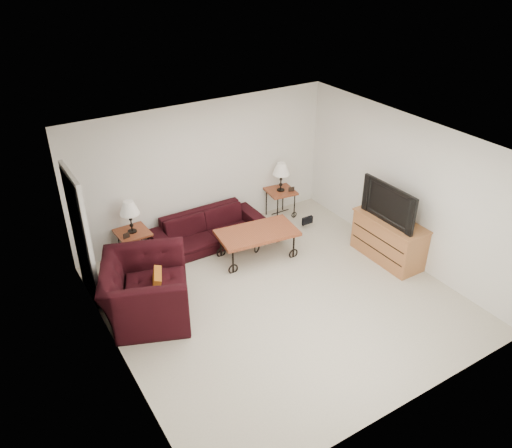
{
  "coord_description": "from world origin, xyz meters",
  "views": [
    {
      "loc": [
        -3.63,
        -5.19,
        4.98
      ],
      "look_at": [
        0.0,
        0.7,
        1.0
      ],
      "focal_mm": 35.76,
      "sensor_mm": 36.0,
      "label": 1
    }
  ],
  "objects": [
    {
      "name": "wall_back",
      "position": [
        0.0,
        2.5,
        1.25
      ],
      "size": [
        5.0,
        0.02,
        2.5
      ],
      "primitive_type": "cube",
      "color": "white",
      "rests_on": "ground"
    },
    {
      "name": "tv_stand",
      "position": [
        2.23,
        -0.03,
        0.39
      ],
      "size": [
        0.54,
        1.29,
        0.77
      ],
      "primitive_type": "cube",
      "color": "#AD7140",
      "rests_on": "ground"
    },
    {
      "name": "photo_frame_left",
      "position": [
        -1.68,
        2.05,
        0.63
      ],
      "size": [
        0.12,
        0.04,
        0.1
      ],
      "primitive_type": "cube",
      "rotation": [
        0.0,
        0.0,
        0.21
      ],
      "color": "black",
      "rests_on": "side_table_left"
    },
    {
      "name": "throw_pillow",
      "position": [
        -1.72,
        0.67,
        0.52
      ],
      "size": [
        0.25,
        0.41,
        0.4
      ],
      "primitive_type": "cube",
      "rotation": [
        0.0,
        0.0,
        1.19
      ],
      "color": "#B26516",
      "rests_on": "armchair"
    },
    {
      "name": "side_table_left",
      "position": [
        -1.53,
        2.2,
        0.29
      ],
      "size": [
        0.55,
        0.55,
        0.58
      ],
      "primitive_type": "cube",
      "rotation": [
        0.0,
        0.0,
        0.04
      ],
      "color": "brown",
      "rests_on": "ground"
    },
    {
      "name": "wall_right",
      "position": [
        2.5,
        0.0,
        1.25
      ],
      "size": [
        0.02,
        5.0,
        2.5
      ],
      "primitive_type": "cube",
      "color": "white",
      "rests_on": "ground"
    },
    {
      "name": "coffee_table",
      "position": [
        0.33,
        1.2,
        0.25
      ],
      "size": [
        1.44,
        0.9,
        0.51
      ],
      "primitive_type": "cube",
      "rotation": [
        0.0,
        0.0,
        -0.12
      ],
      "color": "brown",
      "rests_on": "ground"
    },
    {
      "name": "lamp_right",
      "position": [
        1.49,
        2.2,
        0.87
      ],
      "size": [
        0.37,
        0.37,
        0.58
      ],
      "primitive_type": null,
      "rotation": [
        0.0,
        0.0,
        -0.13
      ],
      "color": "black",
      "rests_on": "side_table_right"
    },
    {
      "name": "side_table_right",
      "position": [
        1.49,
        2.2,
        0.29
      ],
      "size": [
        0.59,
        0.59,
        0.58
      ],
      "primitive_type": "cube",
      "rotation": [
        0.0,
        0.0,
        -0.13
      ],
      "color": "brown",
      "rests_on": "ground"
    },
    {
      "name": "ceiling",
      "position": [
        0.0,
        0.0,
        2.5
      ],
      "size": [
        5.0,
        5.0,
        0.0
      ],
      "primitive_type": "plane",
      "color": "white",
      "rests_on": "wall_back"
    },
    {
      "name": "photo_frame_right",
      "position": [
        1.64,
        2.05,
        0.62
      ],
      "size": [
        0.11,
        0.05,
        0.1
      ],
      "primitive_type": "cube",
      "rotation": [
        0.0,
        0.0,
        -0.34
      ],
      "color": "black",
      "rests_on": "side_table_right"
    },
    {
      "name": "backpack",
      "position": [
        1.66,
        1.63,
        0.22
      ],
      "size": [
        0.42,
        0.37,
        0.44
      ],
      "primitive_type": "ellipsoid",
      "rotation": [
        0.0,
        0.0,
        0.38
      ],
      "color": "black",
      "rests_on": "ground"
    },
    {
      "name": "wall_front",
      "position": [
        0.0,
        -2.5,
        1.25
      ],
      "size": [
        5.0,
        0.02,
        2.5
      ],
      "primitive_type": "cube",
      "color": "white",
      "rests_on": "ground"
    },
    {
      "name": "wall_left",
      "position": [
        -2.5,
        0.0,
        1.25
      ],
      "size": [
        0.02,
        5.0,
        2.5
      ],
      "primitive_type": "cube",
      "color": "white",
      "rests_on": "ground"
    },
    {
      "name": "armchair",
      "position": [
        -1.88,
        0.72,
        0.45
      ],
      "size": [
        1.63,
        1.72,
        0.89
      ],
      "primitive_type": "imported",
      "rotation": [
        0.0,
        0.0,
        1.19
      ],
      "color": "black",
      "rests_on": "ground"
    },
    {
      "name": "lamp_left",
      "position": [
        -1.53,
        2.2,
        0.87
      ],
      "size": [
        0.34,
        0.34,
        0.58
      ],
      "primitive_type": null,
      "rotation": [
        0.0,
        0.0,
        0.04
      ],
      "color": "black",
      "rests_on": "side_table_left"
    },
    {
      "name": "sofa",
      "position": [
        -0.2,
        2.02,
        0.3
      ],
      "size": [
        2.05,
        0.8,
        0.6
      ],
      "primitive_type": "imported",
      "color": "black",
      "rests_on": "ground"
    },
    {
      "name": "doorway",
      "position": [
        -2.47,
        1.65,
        1.02
      ],
      "size": [
        0.08,
        0.94,
        2.04
      ],
      "primitive_type": "cube",
      "color": "black",
      "rests_on": "ground"
    },
    {
      "name": "ground",
      "position": [
        0.0,
        0.0,
        0.0
      ],
      "size": [
        5.0,
        5.0,
        0.0
      ],
      "primitive_type": "plane",
      "color": "beige",
      "rests_on": "ground"
    },
    {
      "name": "television",
      "position": [
        2.21,
        -0.03,
        1.1
      ],
      "size": [
        0.15,
        1.15,
        0.66
      ],
      "primitive_type": "imported",
      "rotation": [
        0.0,
        0.0,
        -1.57
      ],
      "color": "black",
      "rests_on": "tv_stand"
    }
  ]
}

